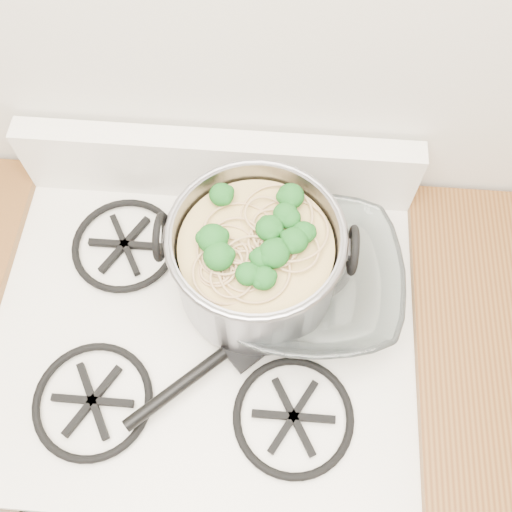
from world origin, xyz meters
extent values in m
cube|color=white|center=(0.00, 1.27, 0.41)|extent=(0.76, 0.65, 0.81)
cube|color=white|center=(0.00, 1.27, 0.88)|extent=(0.76, 0.65, 0.04)
cube|color=black|center=(0.00, 1.27, 0.91)|extent=(0.60, 0.56, 0.02)
cylinder|color=black|center=(-0.28, 0.95, 0.78)|extent=(0.04, 0.03, 0.04)
cube|color=silver|center=(-0.51, 1.27, 0.44)|extent=(0.25, 0.65, 0.88)
cylinder|color=gray|center=(0.09, 1.35, 1.02)|extent=(0.28, 0.28, 0.19)
torus|color=gray|center=(0.09, 1.35, 1.11)|extent=(0.29, 0.29, 0.01)
torus|color=black|center=(-0.06, 1.35, 1.08)|extent=(0.01, 0.08, 0.08)
torus|color=black|center=(0.24, 1.35, 1.08)|extent=(0.01, 0.08, 0.08)
cylinder|color=tan|center=(0.09, 1.35, 1.00)|extent=(0.25, 0.25, 0.15)
sphere|color=#165319|center=(0.09, 1.35, 1.09)|extent=(0.04, 0.04, 0.04)
sphere|color=#165319|center=(0.09, 1.35, 1.09)|extent=(0.04, 0.04, 0.04)
sphere|color=#165319|center=(0.09, 1.35, 1.09)|extent=(0.04, 0.04, 0.04)
sphere|color=#165319|center=(0.09, 1.35, 1.09)|extent=(0.04, 0.04, 0.04)
sphere|color=#165319|center=(0.09, 1.35, 1.09)|extent=(0.04, 0.04, 0.04)
sphere|color=#165319|center=(0.09, 1.35, 1.09)|extent=(0.04, 0.04, 0.04)
sphere|color=#165319|center=(0.09, 1.35, 1.09)|extent=(0.04, 0.04, 0.04)
sphere|color=#165319|center=(0.09, 1.35, 1.09)|extent=(0.04, 0.04, 0.04)
sphere|color=#165319|center=(0.09, 1.35, 1.09)|extent=(0.04, 0.04, 0.04)
sphere|color=#165319|center=(0.09, 1.35, 1.09)|extent=(0.04, 0.04, 0.04)
sphere|color=#165319|center=(0.09, 1.35, 1.09)|extent=(0.04, 0.04, 0.04)
sphere|color=#165319|center=(0.09, 1.35, 1.09)|extent=(0.04, 0.04, 0.04)
sphere|color=#165319|center=(0.09, 1.35, 1.09)|extent=(0.04, 0.04, 0.04)
sphere|color=#165319|center=(0.09, 1.35, 1.09)|extent=(0.04, 0.04, 0.04)
imported|color=white|center=(0.19, 1.35, 0.94)|extent=(0.13, 0.13, 0.03)
camera|label=1|loc=(0.12, 0.92, 1.88)|focal=40.00mm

